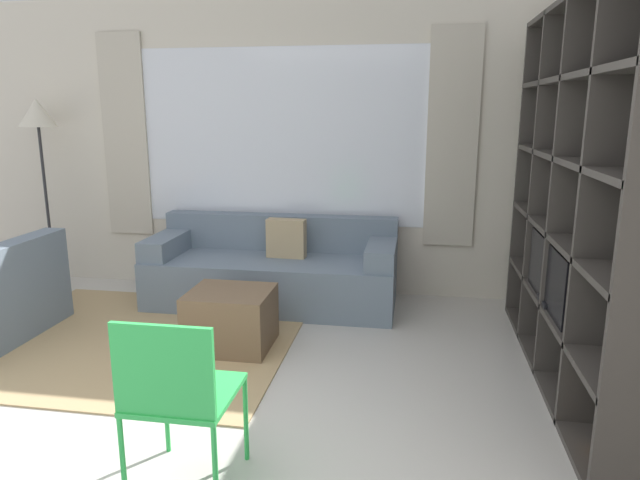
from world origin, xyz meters
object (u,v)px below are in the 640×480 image
shelving_unit (593,202)px  folding_chair (177,390)px  ottoman (231,319)px  floor_lamp (38,125)px  couch_main (274,272)px

shelving_unit → folding_chair: 2.63m
shelving_unit → ottoman: size_ratio=4.28×
ottoman → folding_chair: size_ratio=0.68×
floor_lamp → folding_chair: (2.51, -2.77, -1.04)m
floor_lamp → folding_chair: bearing=-47.9°
ottoman → floor_lamp: (-2.21, 1.17, 1.34)m
couch_main → floor_lamp: (-2.27, 0.16, 1.27)m
shelving_unit → ottoman: bearing=177.7°
ottoman → couch_main: bearing=86.3°
shelving_unit → floor_lamp: shelving_unit is taller
ottoman → folding_chair: bearing=-79.5°
ottoman → folding_chair: folding_chair is taller
floor_lamp → shelving_unit: bearing=-15.5°
folding_chair → couch_main: bearing=-84.9°
shelving_unit → couch_main: (-2.28, 1.11, -0.87)m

